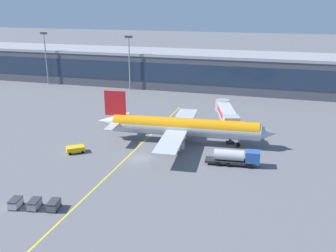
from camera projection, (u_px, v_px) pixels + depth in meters
ground_plane at (140, 158)px, 80.86m from camera, size 700.00×700.00×0.00m
apron_lead_in_line at (131, 154)px, 83.40m from camera, size 1.49×80.00×0.01m
terminal_building at (159, 68)px, 150.42m from camera, size 178.60×21.53×13.36m
main_airliner at (184, 127)px, 88.55m from camera, size 41.96×33.20×11.72m
jet_bridge at (226, 113)px, 95.78m from camera, size 8.22×18.38×6.63m
fuel_tanker at (236, 157)px, 77.06m from camera, size 10.98×3.47×3.25m
pushback_tug at (76, 149)px, 83.82m from camera, size 4.42×4.13×1.40m
baggage_cart_0 at (15, 203)px, 61.49m from camera, size 2.04×2.89×1.48m
baggage_cart_1 at (35, 204)px, 61.19m from camera, size 2.04×2.89×1.48m
baggage_cart_2 at (54, 205)px, 60.88m from camera, size 2.04×2.89×1.48m
apron_light_mast_0 at (46, 54)px, 149.10m from camera, size 2.80×0.50×20.37m
apron_light_mast_2 at (129, 58)px, 139.90m from camera, size 2.80×0.50×19.87m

